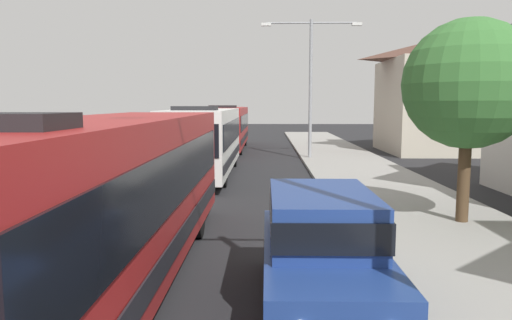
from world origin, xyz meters
TOP-DOWN VIEW (x-y plane):
  - bus_lead at (-1.30, 9.44)m, footprint 2.58×12.05m
  - bus_second_in_line at (-1.30, 23.17)m, footprint 2.58×10.62m
  - bus_middle at (-1.30, 35.57)m, footprint 2.58×11.89m
  - white_suv at (2.40, 8.76)m, footprint 1.86×4.64m
  - streetlamp_mid at (4.10, 29.36)m, footprint 5.76×0.28m
  - roadside_tree at (6.79, 13.97)m, footprint 3.40×3.40m
  - house_distant_gabled at (14.09, 34.03)m, footprint 9.14×8.09m

SIDE VIEW (x-z plane):
  - white_suv at x=2.40m, z-range 0.08..1.98m
  - bus_second_in_line at x=-1.30m, z-range 0.08..3.29m
  - bus_middle at x=-1.30m, z-range 0.09..3.30m
  - bus_lead at x=-1.30m, z-range 0.09..3.30m
  - roadside_tree at x=6.79m, z-range 1.12..6.48m
  - house_distant_gabled at x=14.09m, z-range 0.06..7.95m
  - streetlamp_mid at x=4.10m, z-range 1.06..9.04m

